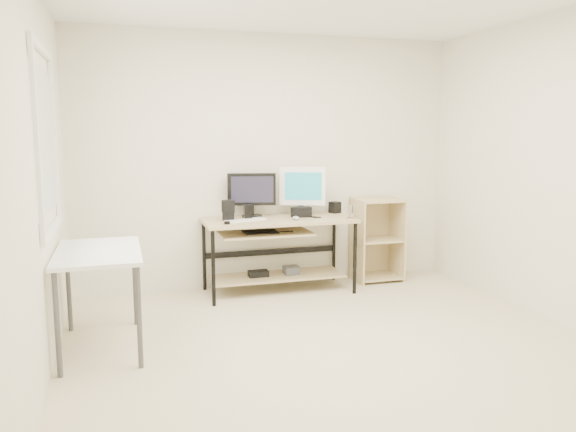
% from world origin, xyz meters
% --- Properties ---
extents(room, '(4.01, 4.01, 2.62)m').
position_xyz_m(room, '(-0.14, 0.04, 1.32)').
color(room, beige).
rests_on(room, ground).
extents(desk, '(1.50, 0.65, 0.75)m').
position_xyz_m(desk, '(-0.03, 1.66, 0.54)').
color(desk, tan).
rests_on(desk, ground).
extents(side_table, '(0.60, 1.00, 0.75)m').
position_xyz_m(side_table, '(-1.68, 0.60, 0.67)').
color(side_table, white).
rests_on(side_table, ground).
extents(shelf_unit, '(0.50, 0.40, 0.90)m').
position_xyz_m(shelf_unit, '(1.15, 1.82, 0.45)').
color(shelf_unit, '#D0B982').
rests_on(shelf_unit, ground).
extents(black_monitor, '(0.49, 0.20, 0.45)m').
position_xyz_m(black_monitor, '(-0.23, 1.84, 1.01)').
color(black_monitor, black).
rests_on(black_monitor, desk).
extents(white_imac, '(0.46, 0.21, 0.51)m').
position_xyz_m(white_imac, '(0.30, 1.80, 1.04)').
color(white_imac, silver).
rests_on(white_imac, desk).
extents(keyboard, '(0.43, 0.24, 0.01)m').
position_xyz_m(keyboard, '(-0.34, 1.63, 0.76)').
color(keyboard, white).
rests_on(keyboard, desk).
extents(mouse, '(0.07, 0.11, 0.04)m').
position_xyz_m(mouse, '(0.15, 1.54, 0.77)').
color(mouse, '#B6B6BB').
rests_on(mouse, desk).
extents(center_speaker, '(0.21, 0.11, 0.10)m').
position_xyz_m(center_speaker, '(0.25, 1.70, 0.80)').
color(center_speaker, black).
rests_on(center_speaker, desk).
extents(speaker_left, '(0.12, 0.12, 0.20)m').
position_xyz_m(speaker_left, '(-0.50, 1.67, 0.86)').
color(speaker_left, black).
rests_on(speaker_left, desk).
extents(speaker_right, '(0.13, 0.13, 0.12)m').
position_xyz_m(speaker_right, '(0.69, 1.88, 0.81)').
color(speaker_right, black).
rests_on(speaker_right, desk).
extents(audio_controller, '(0.08, 0.05, 0.15)m').
position_xyz_m(audio_controller, '(-0.31, 1.69, 0.82)').
color(audio_controller, black).
rests_on(audio_controller, desk).
extents(volume_puck, '(0.06, 0.06, 0.02)m').
position_xyz_m(volume_puck, '(-0.55, 1.48, 0.76)').
color(volume_puck, black).
rests_on(volume_puck, desk).
extents(smartphone, '(0.10, 0.13, 0.01)m').
position_xyz_m(smartphone, '(0.38, 1.63, 0.75)').
color(smartphone, black).
rests_on(smartphone, desk).
extents(coaster, '(0.10, 0.10, 0.01)m').
position_xyz_m(coaster, '(0.70, 1.48, 0.75)').
color(coaster, '#9B7446').
rests_on(coaster, desk).
extents(drinking_glass, '(0.08, 0.08, 0.13)m').
position_xyz_m(drinking_glass, '(0.70, 1.48, 0.82)').
color(drinking_glass, white).
rests_on(drinking_glass, coaster).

